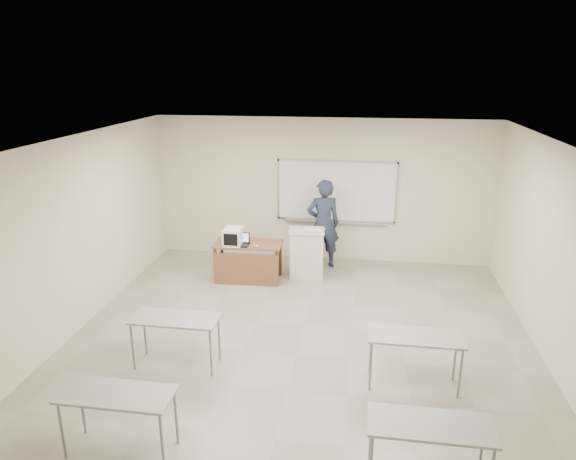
% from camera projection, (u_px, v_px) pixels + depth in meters
% --- Properties ---
extents(floor, '(7.00, 8.00, 0.01)m').
position_uv_depth(floor, '(296.00, 355.00, 7.43)').
color(floor, gray).
rests_on(floor, ground).
extents(whiteboard, '(2.48, 0.10, 1.31)m').
position_uv_depth(whiteboard, '(336.00, 192.00, 10.66)').
color(whiteboard, white).
rests_on(whiteboard, floor).
extents(student_desks, '(4.40, 2.20, 0.73)m').
position_uv_depth(student_desks, '(281.00, 366.00, 5.95)').
color(student_desks, '#999993').
rests_on(student_desks, floor).
extents(instructor_desk, '(1.29, 0.65, 0.75)m').
position_uv_depth(instructor_desk, '(247.00, 256.00, 9.79)').
color(instructor_desk, brown).
rests_on(instructor_desk, floor).
extents(podium, '(0.68, 0.50, 0.96)m').
position_uv_depth(podium, '(306.00, 253.00, 10.08)').
color(podium, silver).
rests_on(podium, floor).
extents(crt_monitor, '(0.35, 0.40, 0.33)m').
position_uv_depth(crt_monitor, '(233.00, 236.00, 9.69)').
color(crt_monitor, beige).
rests_on(crt_monitor, instructor_desk).
extents(laptop, '(0.30, 0.28, 0.22)m').
position_uv_depth(laptop, '(241.00, 242.00, 9.70)').
color(laptop, black).
rests_on(laptop, instructor_desk).
extents(mouse, '(0.11, 0.08, 0.04)m').
position_uv_depth(mouse, '(256.00, 246.00, 9.60)').
color(mouse, '#9EA0A5').
rests_on(mouse, instructor_desk).
extents(keyboard, '(0.42, 0.24, 0.02)m').
position_uv_depth(keyboard, '(315.00, 228.00, 9.98)').
color(keyboard, beige).
rests_on(keyboard, podium).
extents(presenter, '(0.77, 0.62, 1.85)m').
position_uv_depth(presenter, '(323.00, 224.00, 10.41)').
color(presenter, black).
rests_on(presenter, floor).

